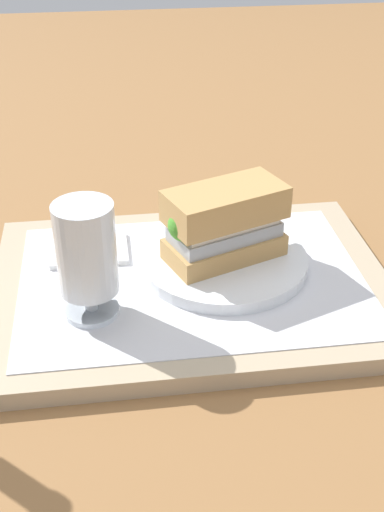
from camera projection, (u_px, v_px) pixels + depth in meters
name	position (u px, v px, depth m)	size (l,w,h in m)	color
ground_plane	(192.00, 294.00, 0.76)	(3.00, 3.00, 0.00)	olive
tray	(192.00, 286.00, 0.76)	(0.44, 0.32, 0.02)	tan
placemat	(192.00, 278.00, 0.75)	(0.38, 0.27, 0.00)	silver
plate	(224.00, 261.00, 0.77)	(0.19, 0.19, 0.01)	white
sandwich	(222.00, 223.00, 0.74)	(0.14, 0.11, 0.08)	tan
beer_glass	(87.00, 254.00, 0.66)	(0.06, 0.06, 0.12)	silver
napkin_folded	(89.00, 250.00, 0.80)	(0.09, 0.07, 0.01)	white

